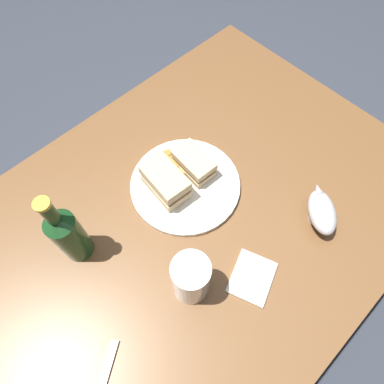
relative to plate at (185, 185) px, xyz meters
The scene contains 13 objects.
ground_plane 0.79m from the plate, 105.71° to the right, with size 6.00×6.00×0.00m, color #333842.
dining_table 0.40m from the plate, 105.71° to the right, with size 1.18×0.89×0.78m, color brown.
plate is the anchor object (origin of this frame).
sandwich_half_left 0.06m from the plate, 19.81° to the left, with size 0.07×0.11×0.05m.
sandwich_half_right 0.07m from the plate, 153.56° to the left, with size 0.08×0.13×0.07m.
potato_wedge_front 0.05m from the plate, 79.17° to the left, with size 0.05×0.02×0.02m, color gold.
potato_wedge_middle 0.07m from the plate, 82.53° to the left, with size 0.05×0.02×0.02m, color #B77F33.
potato_wedge_back 0.08m from the plate, 62.37° to the left, with size 0.05×0.02×0.01m, color #B77F33.
potato_wedge_left_edge 0.10m from the plate, 80.84° to the left, with size 0.04×0.02×0.02m, color #AD702D.
pint_glass 0.27m from the plate, 130.46° to the right, with size 0.08×0.08×0.14m.
gravy_boat 0.35m from the plate, 59.36° to the right, with size 0.13×0.13×0.07m.
cider_bottle 0.32m from the plate, behind, with size 0.07×0.07×0.25m.
napkin 0.29m from the plate, 101.11° to the right, with size 0.11×0.09×0.01m, color white.
Camera 1 is at (-0.28, -0.26, 1.58)m, focal length 32.23 mm.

